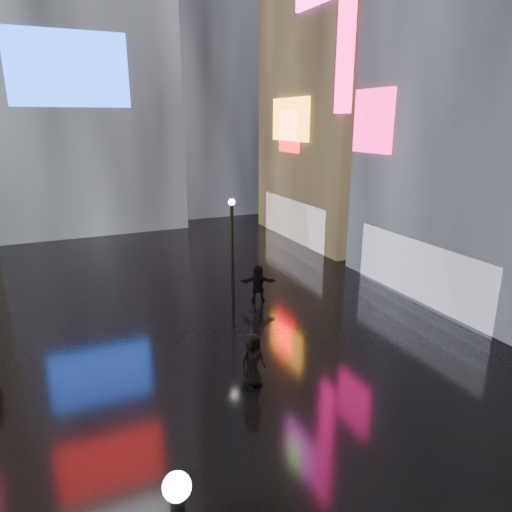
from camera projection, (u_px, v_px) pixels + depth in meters
ground at (186, 314)px, 21.21m from camera, size 140.00×140.00×0.00m
building_right_far at (358, 41)px, 32.18m from camera, size 10.28×12.00×28.00m
tower_flank_right at (195, 26)px, 42.56m from camera, size 12.00×12.00×34.00m
lamp_far at (232, 246)px, 21.42m from camera, size 0.30×0.30×5.20m
pedestrian_4 at (252, 360)px, 15.24m from camera, size 1.04×0.80×1.90m
pedestrian_5 at (258, 283)px, 22.35m from camera, size 1.85×1.17×1.90m
umbrella_2 at (252, 322)px, 14.83m from camera, size 1.43×1.43×0.92m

